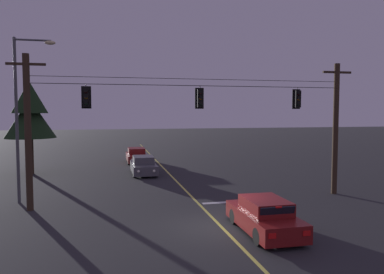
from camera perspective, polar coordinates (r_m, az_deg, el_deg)
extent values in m
plane|color=#28282B|center=(15.92, 4.68, -13.77)|extent=(180.00, 180.00, 0.00)
cube|color=#D1C64C|center=(26.04, -2.45, -6.78)|extent=(0.14, 60.00, 0.01)
cube|color=silver|center=(20.25, 6.35, -9.91)|extent=(3.40, 0.36, 0.01)
cylinder|color=#38281C|center=(19.57, -23.98, 0.57)|extent=(0.32, 0.32, 7.61)
cube|color=#38281C|center=(19.68, -24.25, 10.23)|extent=(1.80, 0.12, 0.12)
cylinder|color=slate|center=(19.64, -24.22, 9.22)|extent=(0.12, 0.12, 0.18)
cylinder|color=#38281C|center=(23.16, 21.26, 1.11)|extent=(0.32, 0.32, 7.61)
cube|color=#38281C|center=(23.25, 21.46, 9.27)|extent=(1.80, 0.12, 0.12)
cylinder|color=slate|center=(23.22, 21.44, 8.42)|extent=(0.12, 0.12, 0.18)
cylinder|color=black|center=(19.76, 0.65, 7.92)|extent=(16.76, 0.03, 0.03)
cylinder|color=black|center=(19.79, 0.65, 8.93)|extent=(16.76, 0.02, 0.02)
cylinder|color=black|center=(19.25, -16.05, 7.61)|extent=(0.04, 0.04, 0.18)
cube|color=black|center=(19.22, -16.02, 5.91)|extent=(0.32, 0.26, 0.96)
cube|color=black|center=(19.36, -15.99, 5.90)|extent=(0.48, 0.03, 1.12)
sphere|color=#380A0A|center=(19.07, -16.06, 6.80)|extent=(0.17, 0.17, 0.17)
cylinder|color=black|center=(19.03, -16.07, 6.93)|extent=(0.20, 0.10, 0.20)
sphere|color=orange|center=(19.06, -16.04, 5.93)|extent=(0.17, 0.17, 0.17)
cylinder|color=black|center=(19.02, -16.05, 6.06)|extent=(0.20, 0.10, 0.20)
sphere|color=black|center=(19.05, -16.03, 5.07)|extent=(0.17, 0.17, 0.17)
cylinder|color=black|center=(19.01, -16.04, 5.20)|extent=(0.20, 0.10, 0.20)
cylinder|color=black|center=(19.80, 1.24, 7.65)|extent=(0.04, 0.04, 0.18)
cube|color=black|center=(19.77, 1.24, 6.00)|extent=(0.32, 0.26, 0.96)
cube|color=black|center=(19.91, 1.14, 5.99)|extent=(0.48, 0.03, 1.12)
sphere|color=#380A0A|center=(19.63, 1.35, 6.86)|extent=(0.17, 0.17, 0.17)
cylinder|color=black|center=(19.59, 1.38, 6.99)|extent=(0.20, 0.10, 0.20)
sphere|color=orange|center=(19.62, 1.35, 6.02)|extent=(0.17, 0.17, 0.17)
cylinder|color=black|center=(19.58, 1.38, 6.15)|extent=(0.20, 0.10, 0.20)
sphere|color=black|center=(19.61, 1.35, 5.18)|extent=(0.17, 0.17, 0.17)
cylinder|color=black|center=(19.57, 1.38, 5.31)|extent=(0.20, 0.10, 0.20)
cylinder|color=black|center=(21.89, 15.98, 7.15)|extent=(0.04, 0.04, 0.18)
cube|color=black|center=(21.86, 15.95, 5.65)|extent=(0.32, 0.26, 0.96)
cube|color=black|center=(21.99, 15.77, 5.65)|extent=(0.48, 0.03, 1.12)
sphere|color=#380A0A|center=(21.73, 16.17, 6.42)|extent=(0.17, 0.17, 0.17)
cylinder|color=black|center=(21.70, 16.22, 6.54)|extent=(0.20, 0.10, 0.20)
sphere|color=orange|center=(21.72, 16.15, 5.66)|extent=(0.17, 0.17, 0.17)
cylinder|color=black|center=(21.69, 16.21, 5.78)|extent=(0.20, 0.10, 0.20)
sphere|color=black|center=(21.71, 16.14, 4.90)|extent=(0.17, 0.17, 0.17)
cylinder|color=black|center=(21.68, 16.19, 5.02)|extent=(0.20, 0.10, 0.20)
cube|color=maroon|center=(15.45, 11.03, -12.41)|extent=(1.80, 4.30, 0.68)
cube|color=maroon|center=(15.19, 11.25, -10.32)|extent=(1.51, 2.15, 0.54)
cube|color=black|center=(16.02, 9.86, -9.55)|extent=(1.40, 0.21, 0.48)
cube|color=black|center=(14.26, 13.02, -11.29)|extent=(1.37, 0.18, 0.46)
cylinder|color=black|center=(16.42, 6.51, -12.07)|extent=(0.22, 0.64, 0.64)
cylinder|color=black|center=(16.99, 11.67, -11.57)|extent=(0.22, 0.64, 0.64)
cylinder|color=black|center=(14.04, 10.23, -14.89)|extent=(0.22, 0.64, 0.64)
cylinder|color=black|center=(14.71, 16.10, -14.11)|extent=(0.22, 0.64, 0.64)
cube|color=red|center=(13.29, 12.28, -14.72)|extent=(0.28, 0.03, 0.18)
cube|color=red|center=(13.86, 17.29, -14.01)|extent=(0.28, 0.03, 0.18)
cube|color=red|center=(14.11, 13.22, -10.49)|extent=(0.24, 0.04, 0.06)
cube|color=#4C4C51|center=(28.98, -7.49, -4.70)|extent=(1.80, 4.30, 0.68)
cube|color=#4C4C51|center=(29.02, -7.52, -3.48)|extent=(1.51, 2.15, 0.54)
cube|color=black|center=(28.09, -7.35, -3.72)|extent=(1.40, 0.21, 0.48)
cube|color=black|center=(30.07, -7.71, -3.22)|extent=(1.37, 0.18, 0.46)
cylinder|color=black|center=(27.79, -5.60, -5.45)|extent=(0.22, 0.64, 0.64)
cylinder|color=black|center=(27.64, -8.87, -5.53)|extent=(0.22, 0.64, 0.64)
cylinder|color=black|center=(30.40, -6.23, -4.65)|extent=(0.22, 0.64, 0.64)
cylinder|color=black|center=(30.27, -9.22, -4.71)|extent=(0.22, 0.64, 0.64)
sphere|color=white|center=(26.90, -5.87, -5.23)|extent=(0.20, 0.20, 0.20)
sphere|color=white|center=(26.79, -8.25, -5.29)|extent=(0.20, 0.20, 0.20)
cube|color=maroon|center=(35.62, -8.55, -3.11)|extent=(1.80, 4.30, 0.68)
cube|color=maroon|center=(35.67, -8.58, -2.11)|extent=(1.51, 2.15, 0.54)
cube|color=black|center=(34.74, -8.46, -2.27)|extent=(1.40, 0.21, 0.48)
cube|color=black|center=(36.72, -8.70, -1.94)|extent=(1.37, 0.18, 0.46)
cylinder|color=black|center=(34.39, -7.06, -3.66)|extent=(0.22, 0.64, 0.64)
cylinder|color=black|center=(34.27, -9.71, -3.71)|extent=(0.22, 0.64, 0.64)
cylinder|color=black|center=(37.02, -7.48, -3.12)|extent=(0.22, 0.64, 0.64)
cylinder|color=black|center=(36.91, -9.93, -3.17)|extent=(0.22, 0.64, 0.64)
sphere|color=white|center=(33.51, -7.32, -3.43)|extent=(0.20, 0.20, 0.20)
sphere|color=white|center=(33.43, -9.23, -3.47)|extent=(0.20, 0.20, 0.20)
cylinder|color=#4C4F54|center=(21.40, -25.42, 2.22)|extent=(0.16, 0.16, 8.68)
cylinder|color=#4C4F54|center=(21.54, -23.35, 13.57)|extent=(1.80, 0.10, 0.10)
ellipsoid|color=beige|center=(21.39, -21.04, 13.42)|extent=(0.56, 0.30, 0.22)
cylinder|color=#332316|center=(31.28, -23.56, -2.44)|extent=(0.36, 0.36, 3.10)
cone|color=black|center=(31.11, -23.70, 2.68)|extent=(3.82, 3.82, 3.05)
cone|color=black|center=(31.13, -23.78, 5.66)|extent=(2.67, 2.67, 2.48)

